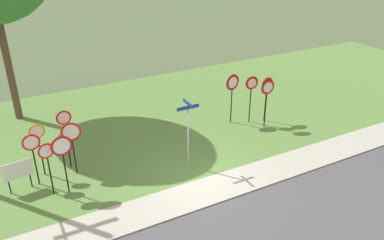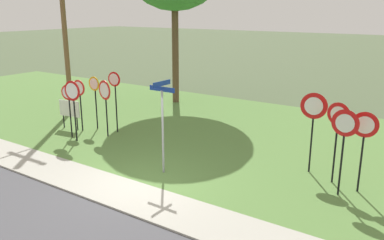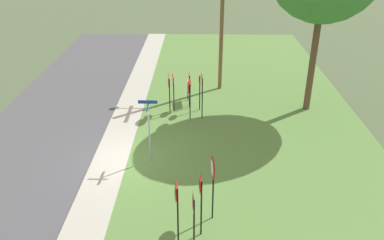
{
  "view_description": "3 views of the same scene",
  "coord_description": "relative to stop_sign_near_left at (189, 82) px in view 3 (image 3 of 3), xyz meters",
  "views": [
    {
      "loc": [
        -6.3,
        -11.28,
        9.07
      ],
      "look_at": [
        0.84,
        2.14,
        1.56
      ],
      "focal_mm": 36.8,
      "sensor_mm": 36.0,
      "label": 1
    },
    {
      "loc": [
        7.56,
        -8.31,
        5.11
      ],
      "look_at": [
        -0.04,
        2.84,
        1.35
      ],
      "focal_mm": 37.52,
      "sensor_mm": 36.0,
      "label": 2
    },
    {
      "loc": [
        15.29,
        3.19,
        9.79
      ],
      "look_at": [
        -1.2,
        2.89,
        1.44
      ],
      "focal_mm": 37.24,
      "sensor_mm": 36.0,
      "label": 3
    }
  ],
  "objects": [
    {
      "name": "ground_plane",
      "position": [
        5.62,
        -2.65,
        -1.63
      ],
      "size": [
        160.0,
        160.0,
        0.0
      ],
      "primitive_type": "plane",
      "color": "#4C5B3D"
    },
    {
      "name": "road_asphalt",
      "position": [
        5.62,
        -7.45,
        -1.62
      ],
      "size": [
        44.0,
        6.4,
        0.01
      ],
      "primitive_type": "cube",
      "color": "#4C4C51",
      "rests_on": "ground_plane"
    },
    {
      "name": "sidewalk_strip",
      "position": [
        5.62,
        -3.45,
        -1.6
      ],
      "size": [
        44.0,
        1.6,
        0.06
      ],
      "primitive_type": "cube",
      "color": "#ADAA9E",
      "rests_on": "ground_plane"
    },
    {
      "name": "grass_median",
      "position": [
        5.62,
        3.35,
        -1.61
      ],
      "size": [
        44.0,
        12.0,
        0.04
      ],
      "primitive_type": "cube",
      "color": "#567F3D",
      "rests_on": "ground_plane"
    },
    {
      "name": "stop_sign_near_left",
      "position": [
        0.0,
        0.0,
        0.0
      ],
      "size": [
        0.67,
        0.1,
        2.21
      ],
      "rotation": [
        0.0,
        0.0,
        0.04
      ],
      "color": "black",
      "rests_on": "grass_median"
    },
    {
      "name": "stop_sign_near_right",
      "position": [
        0.38,
        -0.88,
        -0.04
      ],
      "size": [
        0.6,
        0.14,
        2.18
      ],
      "rotation": [
        0.0,
        0.0,
        0.2
      ],
      "color": "black",
      "rests_on": "grass_median"
    },
    {
      "name": "stop_sign_far_left",
      "position": [
        0.9,
        -1.08,
        0.18
      ],
      "size": [
        0.77,
        0.12,
        2.42
      ],
      "rotation": [
        0.0,
        0.0,
        0.09
      ],
      "color": "black",
      "rests_on": "grass_median"
    },
    {
      "name": "stop_sign_far_center",
      "position": [
        1.47,
        0.05,
        0.11
      ],
      "size": [
        0.78,
        0.17,
        2.32
      ],
      "rotation": [
        0.0,
        0.0,
        -0.19
      ],
      "color": "black",
      "rests_on": "grass_median"
    },
    {
      "name": "stop_sign_far_right",
      "position": [
        1.38,
        0.71,
        0.24
      ],
      "size": [
        0.61,
        0.11,
        2.57
      ],
      "rotation": [
        0.0,
        0.0,
        0.09
      ],
      "color": "black",
      "rests_on": "grass_median"
    },
    {
      "name": "stop_sign_center_tall",
      "position": [
        0.31,
        0.57,
        0.05
      ],
      "size": [
        0.61,
        0.09,
        2.3
      ],
      "rotation": [
        0.0,
        0.0,
        -0.01
      ],
      "color": "black",
      "rests_on": "grass_median"
    },
    {
      "name": "yield_sign_near_left",
      "position": [
        11.17,
        0.4,
        0.17
      ],
      "size": [
        0.73,
        0.11,
        2.36
      ],
      "rotation": [
        0.0,
        0.0,
        0.07
      ],
      "color": "black",
      "rests_on": "grass_median"
    },
    {
      "name": "yield_sign_near_right",
      "position": [
        10.39,
        0.63,
        0.25
      ],
      "size": [
        0.68,
        0.13,
        2.48
      ],
      "rotation": [
        0.0,
        0.0,
        -0.14
      ],
      "color": "black",
      "rests_on": "grass_median"
    },
    {
      "name": "yield_sign_far_left",
      "position": [
        9.54,
        1.04,
        0.36
      ],
      "size": [
        0.82,
        0.15,
        2.59
      ],
      "rotation": [
        0.0,
        0.0,
        0.14
      ],
      "color": "black",
      "rests_on": "grass_median"
    },
    {
      "name": "yield_sign_far_right",
      "position": [
        10.77,
        -0.14,
        0.27
      ],
      "size": [
        0.75,
        0.11,
        2.48
      ],
      "rotation": [
        0.0,
        0.0,
        -0.06
      ],
      "color": "black",
      "rests_on": "grass_median"
    },
    {
      "name": "street_name_post",
      "position": [
        5.7,
        -1.6,
        0.17
      ],
      "size": [
        0.96,
        0.82,
        2.96
      ],
      "rotation": [
        0.0,
        0.0,
        -0.01
      ],
      "color": "#9EA0A8",
      "rests_on": "grass_median"
    },
    {
      "name": "utility_pole",
      "position": [
        -2.98,
        1.73,
        2.93
      ],
      "size": [
        2.1,
        2.35,
        8.34
      ],
      "color": "brown",
      "rests_on": "grass_median"
    },
    {
      "name": "notice_board",
      "position": [
        -0.66,
        -0.06,
        -0.75
      ],
      "size": [
        1.09,
        0.17,
        1.25
      ],
      "rotation": [
        0.0,
        0.0,
        0.13
      ],
      "color": "black",
      "rests_on": "grass_median"
    }
  ]
}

